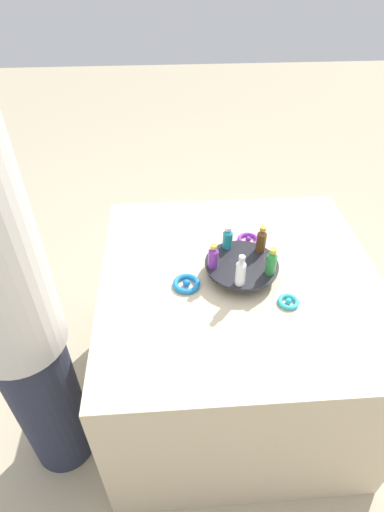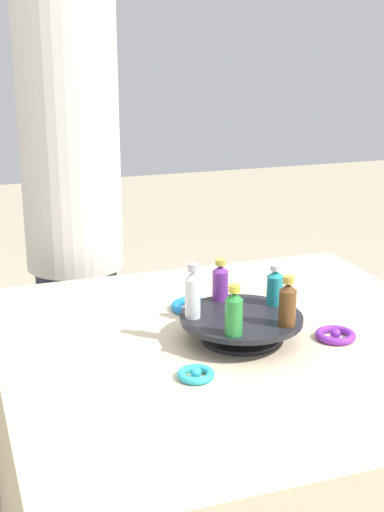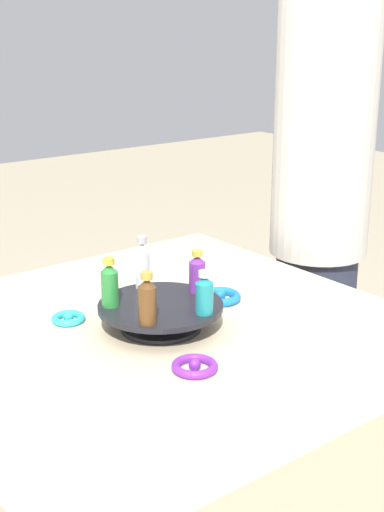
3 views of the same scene
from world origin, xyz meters
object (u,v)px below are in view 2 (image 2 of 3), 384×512
Objects in this scene: bottle_teal at (275,286)px; ribbon_bow_blue at (191,306)px; bottle_clear at (193,293)px; ribbon_bow_purple at (335,335)px; bottle_purple at (220,281)px; ribbon_bow_teal at (196,374)px; person_figure at (73,219)px; bottle_green at (234,312)px; bottle_brown at (288,303)px; display_stand at (241,324)px.

ribbon_bow_blue is (-0.15, 0.17, -0.09)m from bottle_teal.
bottle_clear reaches higher than ribbon_bow_purple.
bottle_purple is 0.31m from ribbon_bow_teal.
bottle_teal is 0.81m from person_figure.
bottle_green is 0.06× the size of person_figure.
bottle_teal is at bearing 133.88° from ribbon_bow_purple.
bottle_brown is at bearing 4.28° from bottle_green.
display_stand is 2.91× the size of bottle_teal.
display_stand reaches higher than ribbon_bow_purple.
bottle_clear reaches higher than bottle_teal.
bottle_green is 1.19× the size of ribbon_bow_purple.
person_figure reaches higher than bottle_clear.
bottle_teal is at bearing 40.28° from bottle_green.
person_figure reaches higher than bottle_purple.
ribbon_bow_teal is (-0.05, -0.17, -0.11)m from bottle_clear.
ribbon_bow_purple is (0.27, 0.03, -0.10)m from bottle_green.
display_stand is at bearing 162.17° from ribbon_bow_purple.
bottle_green is at bearing -5.35° from person_figure.
bottle_brown is at bearing 14.78° from ribbon_bow_teal.
bottle_teal reaches higher than ribbon_bow_blue.
bottle_clear reaches higher than bottle_purple.
bottle_purple is 0.14m from ribbon_bow_blue.
person_figure is at bearing 99.83° from bottle_clear.
person_figure is (-0.45, 0.85, 0.11)m from ribbon_bow_purple.
person_figure is (-0.13, 0.76, 0.00)m from bottle_clear.
person_figure is at bearing 117.74° from ribbon_bow_purple.
ribbon_bow_purple is at bearing 12.17° from ribbon_bow_teal.
bottle_purple is at bearing 1.97° from person_figure.
person_figure is (-0.08, 0.93, 0.11)m from ribbon_bow_teal.
display_stand is 0.16× the size of person_figure.
bottle_brown is 1.09× the size of ribbon_bow_blue.
bottle_teal is at bearing 7.80° from person_figure.
person_figure is (-0.24, 0.78, 0.08)m from display_stand.
bottle_green is at bearing -139.72° from bottle_teal.
bottle_teal is at bearing 4.28° from bottle_clear.
bottle_teal is 1.25× the size of ribbon_bow_teal.
ribbon_bow_purple is (0.22, -0.18, -0.10)m from bottle_purple.
bottle_clear is 0.35m from ribbon_bow_purple.
bottle_purple is at bearing 40.28° from bottle_clear.
ribbon_bow_purple is at bearing 10.76° from person_figure.
bottle_green reaches higher than bottle_purple.
display_stand is 0.22m from ribbon_bow_teal.
bottle_green is 0.89m from person_figure.
ribbon_bow_blue is (-0.12, 0.30, -0.10)m from bottle_brown.
bottle_teal is 0.25m from ribbon_bow_blue.
bottle_purple is at bearing 112.28° from bottle_brown.
bottle_teal is at bearing -31.72° from bottle_purple.
bottle_brown is at bearing -49.72° from display_stand.
bottle_green reaches higher than ribbon_bow_blue.
person_figure is at bearing 114.79° from bottle_teal.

